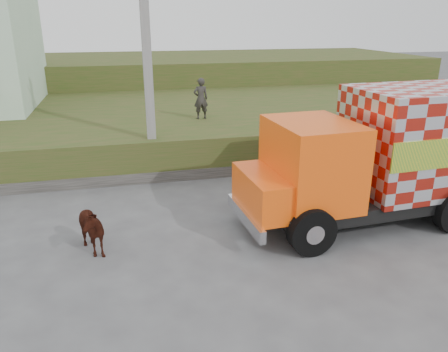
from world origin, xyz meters
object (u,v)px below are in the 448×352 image
object	(u,v)px
cow	(87,229)
pedestrian	(201,99)
utility_pole	(148,65)
cargo_truck	(402,154)

from	to	relation	value
cow	pedestrian	world-z (taller)	pedestrian
utility_pole	pedestrian	size ratio (longest dim) A/B	4.61
cargo_truck	pedestrian	distance (m)	9.03
cargo_truck	utility_pole	bearing A→B (deg)	139.28
utility_pole	pedestrian	xyz separation A→B (m)	(2.35, 2.81, -1.71)
cargo_truck	cow	world-z (taller)	cargo_truck
utility_pole	cow	distance (m)	6.55
utility_pole	pedestrian	world-z (taller)	utility_pole
cargo_truck	cow	bearing A→B (deg)	177.17
cow	pedestrian	distance (m)	9.29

